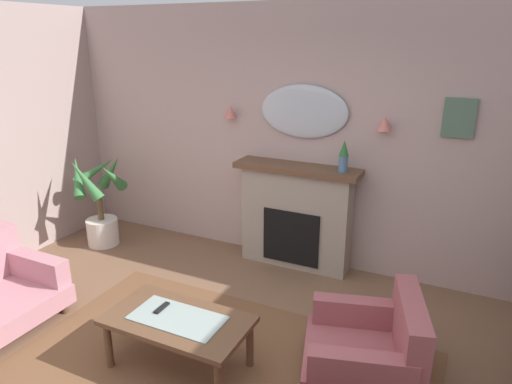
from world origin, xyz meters
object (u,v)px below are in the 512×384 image
(fireplace, at_px, (296,217))
(wall_sconce_left, at_px, (230,112))
(armchair_beside_couch, at_px, (373,347))
(wall_mirror, at_px, (304,112))
(coffee_table, at_px, (178,324))
(potted_plant_tall_palm, at_px, (99,202))
(mantel_vase_left, at_px, (344,155))
(framed_picture, at_px, (459,118))
(wall_sconce_right, at_px, (385,123))
(tv_remote, at_px, (162,308))

(fireplace, bearing_deg, wall_sconce_left, 173.84)
(wall_sconce_left, height_order, armchair_beside_couch, wall_sconce_left)
(fireplace, bearing_deg, wall_mirror, 90.00)
(coffee_table, bearing_deg, potted_plant_tall_palm, 145.65)
(mantel_vase_left, height_order, framed_picture, framed_picture)
(framed_picture, relative_size, coffee_table, 0.33)
(coffee_table, bearing_deg, armchair_beside_couch, 19.30)
(wall_sconce_right, height_order, armchair_beside_couch, wall_sconce_right)
(coffee_table, bearing_deg, wall_mirror, 85.11)
(mantel_vase_left, xyz_separation_m, wall_sconce_left, (-1.35, 0.12, 0.33))
(mantel_vase_left, xyz_separation_m, armchair_beside_couch, (0.69, -1.49, -1.03))
(mantel_vase_left, relative_size, tv_remote, 2.04)
(armchair_beside_couch, bearing_deg, wall_sconce_left, 141.76)
(mantel_vase_left, distance_m, wall_sconce_right, 0.49)
(armchair_beside_couch, xyz_separation_m, potted_plant_tall_palm, (-3.53, 0.99, 0.24))
(wall_mirror, bearing_deg, coffee_table, -94.89)
(framed_picture, distance_m, coffee_table, 3.05)
(tv_remote, distance_m, armchair_beside_couch, 1.62)
(wall_mirror, bearing_deg, potted_plant_tall_palm, -164.08)
(wall_mirror, xyz_separation_m, potted_plant_tall_palm, (-2.34, -0.67, -1.16))
(coffee_table, bearing_deg, fireplace, 84.76)
(framed_picture, xyz_separation_m, potted_plant_tall_palm, (-3.84, -0.68, -1.20))
(mantel_vase_left, relative_size, potted_plant_tall_palm, 0.29)
(wall_mirror, relative_size, armchair_beside_couch, 0.95)
(fireplace, relative_size, armchair_beside_couch, 1.35)
(fireplace, height_order, tv_remote, fireplace)
(wall_sconce_left, relative_size, framed_picture, 0.39)
(wall_sconce_left, height_order, framed_picture, framed_picture)
(coffee_table, xyz_separation_m, armchair_beside_couch, (1.38, 0.48, -0.08))
(mantel_vase_left, bearing_deg, coffee_table, -109.12)
(fireplace, bearing_deg, mantel_vase_left, -3.24)
(wall_sconce_left, relative_size, tv_remote, 0.88)
(tv_remote, bearing_deg, fireplace, 79.56)
(wall_mirror, height_order, wall_sconce_left, wall_mirror)
(potted_plant_tall_palm, bearing_deg, wall_sconce_left, 22.51)
(framed_picture, xyz_separation_m, armchair_beside_couch, (-0.31, -1.67, -1.44))
(wall_sconce_left, bearing_deg, mantel_vase_left, -5.08)
(wall_sconce_left, xyz_separation_m, coffee_table, (0.67, -2.09, -1.28))
(wall_mirror, distance_m, wall_sconce_left, 0.85)
(wall_sconce_right, bearing_deg, framed_picture, 5.27)
(fireplace, height_order, armchair_beside_couch, fireplace)
(potted_plant_tall_palm, bearing_deg, coffee_table, -34.35)
(mantel_vase_left, height_order, wall_sconce_right, wall_sconce_right)
(fireplace, xyz_separation_m, mantel_vase_left, (0.50, -0.03, 0.76))
(coffee_table, relative_size, armchair_beside_couch, 1.09)
(wall_mirror, relative_size, tv_remote, 6.00)
(coffee_table, relative_size, potted_plant_tall_palm, 0.96)
(fireplace, bearing_deg, coffee_table, -95.24)
(mantel_vase_left, relative_size, coffee_table, 0.30)
(framed_picture, bearing_deg, mantel_vase_left, -169.80)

